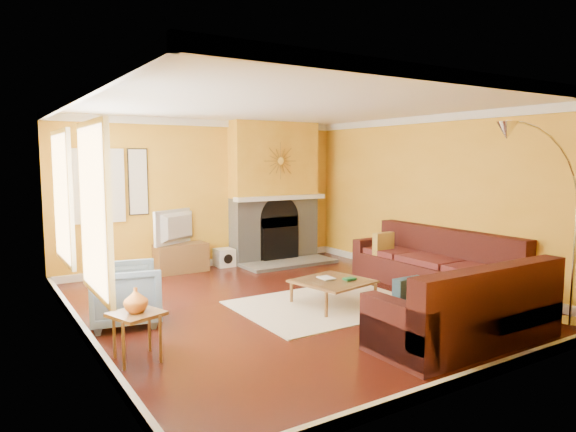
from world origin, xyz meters
TOP-DOWN VIEW (x-y plane):
  - floor at (0.00, 0.00)m, footprint 5.50×6.00m
  - ceiling at (0.00, 0.00)m, footprint 5.50×6.00m
  - wall_back at (0.00, 3.01)m, footprint 5.50×0.02m
  - wall_front at (0.00, -3.01)m, footprint 5.50×0.02m
  - wall_left at (-2.76, 0.00)m, footprint 0.02×6.00m
  - wall_right at (2.76, 0.00)m, footprint 0.02×6.00m
  - baseboard at (0.00, 0.00)m, footprint 5.50×6.00m
  - crown_molding at (0.00, 0.00)m, footprint 5.50×6.00m
  - window_left_near at (-2.72, 1.30)m, footprint 0.06×1.22m
  - window_left_far at (-2.72, -0.60)m, footprint 0.06×1.22m
  - window_back at (-1.90, 2.96)m, footprint 0.82×0.06m
  - wall_art at (-1.25, 2.97)m, footprint 0.34×0.04m
  - fireplace at (1.35, 2.80)m, footprint 1.80×0.40m
  - mantel at (1.35, 2.56)m, footprint 1.92×0.22m
  - hearth at (1.35, 2.25)m, footprint 1.80×0.70m
  - sunburst at (1.35, 2.57)m, footprint 0.70×0.04m
  - rug at (0.35, -0.30)m, footprint 2.40×1.80m
  - sectional_sofa at (1.20, -0.85)m, footprint 3.10×3.70m
  - coffee_table at (0.40, -0.35)m, footprint 1.06×1.06m
  - media_console at (-0.60, 2.75)m, footprint 0.92×0.41m
  - tv at (-0.60, 2.75)m, footprint 0.99×0.64m
  - subwoofer at (0.25, 2.78)m, footprint 0.33×0.33m
  - armchair at (-2.20, 0.35)m, footprint 0.95×0.93m
  - side_table at (-2.40, -0.85)m, footprint 0.57×0.57m
  - vase at (-2.40, -0.85)m, footprint 0.25×0.25m
  - book at (0.26, -0.26)m, footprint 0.19×0.25m
  - arc_lamp at (1.66, -2.55)m, footprint 1.48×0.36m

SIDE VIEW (x-z plane):
  - floor at x=0.00m, z-range -0.02..0.00m
  - rug at x=0.35m, z-range 0.00..0.02m
  - hearth at x=1.35m, z-range 0.00..0.06m
  - baseboard at x=0.00m, z-range 0.00..0.12m
  - subwoofer at x=0.25m, z-range 0.00..0.33m
  - coffee_table at x=0.40m, z-range 0.00..0.36m
  - side_table at x=-2.40m, z-range 0.00..0.49m
  - media_console at x=-0.60m, z-range 0.00..0.50m
  - book at x=0.26m, z-range 0.36..0.38m
  - armchair at x=-2.20m, z-range 0.00..0.74m
  - sectional_sofa at x=1.20m, z-range 0.00..0.90m
  - vase at x=-2.40m, z-range 0.49..0.74m
  - tv at x=-0.60m, z-range 0.50..1.11m
  - arc_lamp at x=1.66m, z-range 0.00..2.36m
  - mantel at x=1.35m, z-range 1.21..1.29m
  - wall_back at x=0.00m, z-range 0.00..2.70m
  - wall_front at x=0.00m, z-range 0.00..2.70m
  - wall_left at x=-2.76m, z-range 0.00..2.70m
  - wall_right at x=2.76m, z-range 0.00..2.70m
  - fireplace at x=1.35m, z-range 0.00..2.70m
  - window_left_near at x=-2.72m, z-range 0.64..2.36m
  - window_left_far at x=-2.72m, z-range 0.64..2.36m
  - window_back at x=-1.90m, z-range 0.94..2.16m
  - wall_art at x=-1.25m, z-range 1.03..2.17m
  - sunburst at x=1.35m, z-range 1.60..2.30m
  - crown_molding at x=0.00m, z-range 2.58..2.70m
  - ceiling at x=0.00m, z-range 2.70..2.72m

